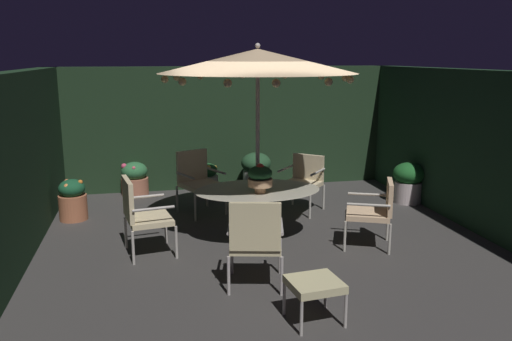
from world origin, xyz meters
TOP-DOWN VIEW (x-y plane):
  - ground_plane at (0.00, 0.00)m, footprint 6.82×6.60m
  - hedge_backdrop_rear at (0.00, 3.15)m, footprint 6.82×0.30m
  - hedge_backdrop_left at (-3.26, 0.00)m, footprint 0.30×6.60m
  - hedge_backdrop_right at (3.26, 0.00)m, footprint 0.30×6.60m
  - patio_dining_table at (-0.09, -0.04)m, footprint 1.78×1.28m
  - patio_umbrella at (-0.09, -0.04)m, footprint 2.69×2.69m
  - centerpiece_planter at (-0.11, -0.26)m, footprint 0.34×0.34m
  - patio_chair_north at (0.97, 1.19)m, footprint 0.87×0.87m
  - patio_chair_northeast at (-0.79, 1.44)m, footprint 0.82×0.82m
  - patio_chair_east at (-1.71, -0.33)m, footprint 0.68×0.74m
  - patio_chair_southeast at (-0.47, -1.65)m, footprint 0.73×0.73m
  - patio_chair_south at (1.40, -0.69)m, footprint 0.79×0.77m
  - ottoman_footrest at (-0.06, -2.50)m, footprint 0.54×0.52m
  - potted_plant_right_near at (2.93, 1.25)m, footprint 0.55×0.55m
  - potted_plant_back_right at (-0.51, 2.48)m, footprint 0.41×0.41m
  - potted_plant_back_left at (0.45, 2.61)m, footprint 0.57×0.57m
  - potted_plant_front_corner at (-2.79, 1.44)m, footprint 0.44×0.44m
  - potted_plant_back_center at (-1.84, 2.82)m, footprint 0.50×0.50m

SIDE VIEW (x-z plane):
  - ground_plane at x=0.00m, z-range -0.02..0.00m
  - potted_plant_back_right at x=-0.51m, z-range 0.00..0.61m
  - potted_plant_back_center at x=-1.84m, z-range 0.00..0.62m
  - potted_plant_front_corner at x=-2.79m, z-range 0.00..0.66m
  - ottoman_footrest at x=-0.06m, z-range 0.16..0.59m
  - potted_plant_right_near at x=2.93m, z-range 0.03..0.75m
  - potted_plant_back_left at x=0.45m, z-range 0.02..0.78m
  - patio_chair_south at x=1.40m, z-range 0.08..1.00m
  - patio_chair_north at x=0.97m, z-range 0.08..1.01m
  - patio_chair_east at x=-1.71m, z-range 0.07..1.10m
  - patio_chair_northeast at x=-0.79m, z-range 0.08..1.11m
  - patio_chair_southeast at x=-0.47m, z-range 0.07..1.12m
  - patio_dining_table at x=-0.09m, z-range 0.25..0.99m
  - centerpiece_planter at x=-0.11m, z-range 0.76..1.16m
  - hedge_backdrop_rear at x=0.00m, z-range 0.00..2.37m
  - hedge_backdrop_left at x=-3.26m, z-range 0.00..2.37m
  - hedge_backdrop_right at x=3.26m, z-range 0.00..2.37m
  - patio_umbrella at x=-0.09m, z-range 1.13..3.86m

